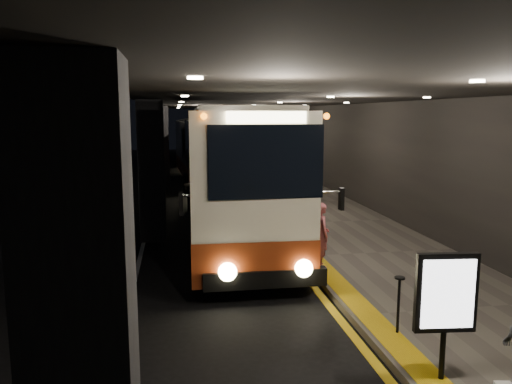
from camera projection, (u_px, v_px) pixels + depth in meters
ground at (209, 277)px, 12.28m from camera, size 90.00×90.00×0.00m
lane_line_white at (146, 232)px, 16.87m from camera, size 0.12×50.00×0.01m
kerb_stripe_yellow at (267, 228)px, 17.52m from camera, size 0.18×50.00×0.01m
sidewalk at (332, 224)px, 17.89m from camera, size 4.50×50.00×0.15m
tactile_strip at (281, 223)px, 17.58m from camera, size 0.50×50.00×0.01m
terminal_wall at (395, 141)px, 17.79m from camera, size 0.10×50.00×6.00m
support_columns at (152, 171)px, 15.60m from camera, size 0.80×24.80×4.40m
canopy at (271, 95)px, 16.83m from camera, size 9.00×50.00×0.40m
coach_main at (231, 177)px, 16.30m from camera, size 3.05×13.02×4.03m
coach_second at (202, 153)px, 29.37m from camera, size 2.99×11.30×3.51m
coach_third at (196, 141)px, 42.34m from camera, size 2.88×11.13×3.46m
passenger_boarding at (321, 235)px, 12.53m from camera, size 0.41×0.61×1.63m
info_sign at (446, 295)px, 7.06m from camera, size 0.90×0.20×1.90m
stanchion_post at (398, 306)px, 8.72m from camera, size 0.05×0.05×1.01m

